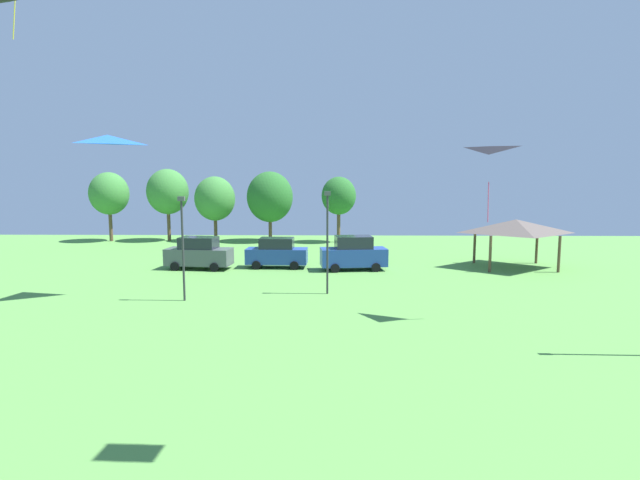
{
  "coord_description": "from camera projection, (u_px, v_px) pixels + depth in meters",
  "views": [
    {
      "loc": [
        -0.69,
        2.11,
        6.58
      ],
      "look_at": [
        -0.93,
        15.25,
        4.96
      ],
      "focal_mm": 28.0,
      "sensor_mm": 36.0,
      "label": 1
    }
  ],
  "objects": [
    {
      "name": "parked_car_second_from_left",
      "position": [
        277.0,
        253.0,
        36.99
      ],
      "size": [
        4.55,
        2.04,
        2.24
      ],
      "rotation": [
        0.0,
        0.0,
        -0.04
      ],
      "color": "#234299",
      "rests_on": "ground"
    },
    {
      "name": "parked_car_leftmost",
      "position": [
        199.0,
        253.0,
        36.46
      ],
      "size": [
        4.9,
        2.44,
        2.36
      ],
      "rotation": [
        0.0,
        0.0,
        -0.11
      ],
      "color": "#4C5156",
      "rests_on": "ground"
    },
    {
      "name": "treeline_tree_0",
      "position": [
        109.0,
        194.0,
        52.39
      ],
      "size": [
        4.05,
        4.05,
        7.27
      ],
      "color": "brown",
      "rests_on": "ground"
    },
    {
      "name": "light_post_1",
      "position": [
        327.0,
        236.0,
        28.3
      ],
      "size": [
        0.36,
        0.2,
        5.88
      ],
      "color": "#2D2D33",
      "rests_on": "ground"
    },
    {
      "name": "kite_flying_1",
      "position": [
        108.0,
        152.0,
        27.93
      ],
      "size": [
        3.23,
        2.89,
        0.65
      ],
      "color": "blue"
    },
    {
      "name": "treeline_tree_2",
      "position": [
        215.0,
        199.0,
        52.74
      ],
      "size": [
        4.25,
        4.25,
        6.83
      ],
      "color": "brown",
      "rests_on": "ground"
    },
    {
      "name": "treeline_tree_3",
      "position": [
        270.0,
        197.0,
        52.26
      ],
      "size": [
        4.82,
        4.82,
        7.34
      ],
      "color": "brown",
      "rests_on": "ground"
    },
    {
      "name": "parked_car_third_from_left",
      "position": [
        353.0,
        253.0,
        36.06
      ],
      "size": [
        4.91,
        2.49,
        2.48
      ],
      "rotation": [
        0.0,
        0.0,
        0.12
      ],
      "color": "#234299",
      "rests_on": "ground"
    },
    {
      "name": "kite_flying_3",
      "position": [
        488.0,
        172.0,
        21.97
      ],
      "size": [
        2.2,
        1.88,
        2.6
      ],
      "color": "black"
    },
    {
      "name": "treeline_tree_4",
      "position": [
        339.0,
        196.0,
        51.52
      ],
      "size": [
        3.56,
        3.56,
        6.79
      ],
      "color": "brown",
      "rests_on": "ground"
    },
    {
      "name": "park_pavilion",
      "position": [
        516.0,
        226.0,
        36.84
      ],
      "size": [
        6.25,
        4.95,
        3.6
      ],
      "color": "brown",
      "rests_on": "ground"
    },
    {
      "name": "treeline_tree_1",
      "position": [
        168.0,
        192.0,
        52.79
      ],
      "size": [
        4.35,
        4.35,
        7.61
      ],
      "color": "brown",
      "rests_on": "ground"
    },
    {
      "name": "light_post_2",
      "position": [
        183.0,
        242.0,
        26.72
      ],
      "size": [
        0.36,
        0.2,
        5.65
      ],
      "color": "#2D2D33",
      "rests_on": "ground"
    }
  ]
}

